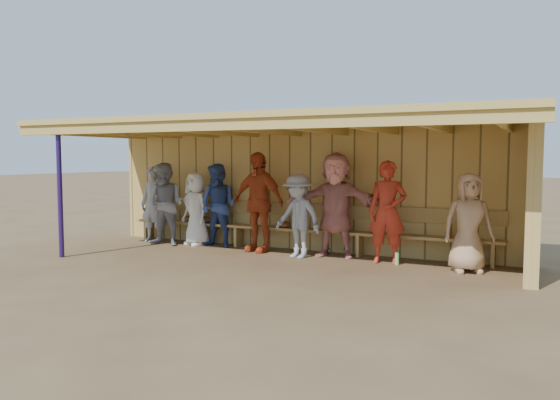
% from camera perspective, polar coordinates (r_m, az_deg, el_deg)
% --- Properties ---
extents(ground, '(90.00, 90.00, 0.00)m').
position_cam_1_polar(ground, '(9.75, -0.90, -6.31)').
color(ground, brown).
rests_on(ground, ground).
extents(player_a, '(0.62, 0.43, 1.63)m').
position_cam_1_polar(player_a, '(12.08, -13.09, -0.42)').
color(player_a, '#999CA2').
rests_on(player_a, ground).
extents(player_b, '(0.87, 0.73, 1.51)m').
position_cam_1_polar(player_b, '(11.43, -8.79, -0.94)').
color(player_b, white).
rests_on(player_b, ground).
extents(player_c, '(0.86, 0.69, 1.69)m').
position_cam_1_polar(player_c, '(11.12, -6.46, -0.59)').
color(player_c, '#314787').
rests_on(player_c, ground).
extents(player_d, '(1.19, 0.63, 1.93)m').
position_cam_1_polar(player_d, '(10.54, -2.33, -0.20)').
color(player_d, '#C1451E').
rests_on(player_d, ground).
extents(player_e, '(1.10, 0.81, 1.52)m').
position_cam_1_polar(player_e, '(9.90, 1.91, -1.69)').
color(player_e, '#95969D').
rests_on(player_e, ground).
extents(player_f, '(1.84, 0.80, 1.92)m').
position_cam_1_polar(player_f, '(10.00, 5.82, -0.49)').
color(player_f, '#DD877C').
rests_on(player_f, ground).
extents(player_g, '(0.69, 0.50, 1.78)m').
position_cam_1_polar(player_g, '(9.55, 11.15, -1.23)').
color(player_g, '#B7301D').
rests_on(player_g, ground).
extents(player_h, '(0.92, 0.78, 1.59)m').
position_cam_1_polar(player_h, '(9.14, 19.09, -2.25)').
color(player_h, tan).
rests_on(player_h, ground).
extents(player_extra, '(0.87, 0.70, 1.72)m').
position_cam_1_polar(player_extra, '(11.51, -11.87, -0.43)').
color(player_extra, gray).
rests_on(player_extra, ground).
extents(dugout_structure, '(8.80, 3.20, 2.50)m').
position_cam_1_polar(dugout_structure, '(10.04, 2.84, 3.73)').
color(dugout_structure, tan).
rests_on(dugout_structure, ground).
extents(bench, '(7.60, 0.34, 0.93)m').
position_cam_1_polar(bench, '(10.67, 1.79, -2.51)').
color(bench, '#AC8A4A').
rests_on(bench, ground).
extents(dugout_equipment, '(5.99, 0.62, 0.80)m').
position_cam_1_polar(dugout_equipment, '(10.88, -2.13, -2.56)').
color(dugout_equipment, '#CD5918').
rests_on(dugout_equipment, ground).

